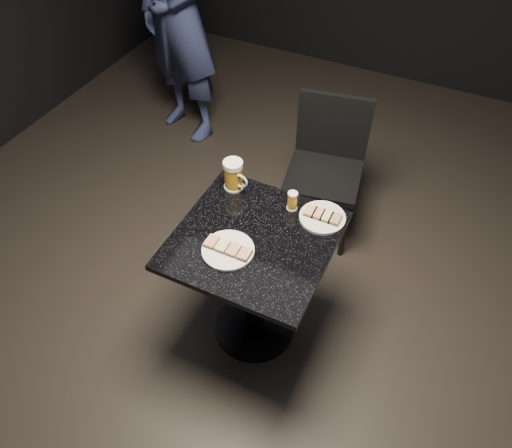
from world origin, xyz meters
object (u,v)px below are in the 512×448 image
object	(u,v)px
plate_small	(322,217)
patron	(179,15)
plate_large	(228,250)
beer_mug	(234,175)
table	(254,271)
chair	(327,162)
beer_tumbler	(292,201)

from	to	relation	value
plate_small	patron	distance (m)	1.97
patron	plate_small	bearing A→B (deg)	-23.26
plate_large	beer_mug	bearing A→B (deg)	113.74
table	chair	xyz separation A→B (m)	(0.03, 0.94, -0.01)
plate_large	chair	size ratio (longest dim) A/B	0.26
beer_mug	plate_small	bearing A→B (deg)	-1.69
beer_mug	beer_tumbler	distance (m)	0.32
plate_small	table	distance (m)	0.42
beer_mug	chair	distance (m)	0.80
patron	beer_mug	size ratio (longest dim) A/B	11.76
plate_small	beer_mug	distance (m)	0.48
patron	beer_tumbler	distance (m)	1.85
plate_small	beer_tumbler	world-z (taller)	beer_tumbler
beer_mug	beer_tumbler	size ratio (longest dim) A/B	1.61
plate_large	beer_tumbler	world-z (taller)	beer_tumbler
plate_large	chair	bearing A→B (deg)	84.89
plate_large	patron	xyz separation A→B (m)	(-1.23, 1.61, 0.17)
beer_tumbler	chair	size ratio (longest dim) A/B	0.11
table	beer_tumbler	world-z (taller)	beer_tumbler
table	beer_mug	bearing A→B (deg)	132.15
plate_large	table	world-z (taller)	plate_large
beer_mug	chair	xyz separation A→B (m)	(0.26, 0.68, -0.33)
beer_mug	plate_large	bearing A→B (deg)	-66.26
plate_small	chair	size ratio (longest dim) A/B	0.24
patron	table	size ratio (longest dim) A/B	2.48
plate_small	patron	xyz separation A→B (m)	(-1.53, 1.24, 0.17)
patron	beer_tumbler	size ratio (longest dim) A/B	18.95
chair	plate_large	bearing A→B (deg)	-95.11
beer_mug	beer_tumbler	xyz separation A→B (m)	(0.32, -0.01, -0.03)
table	beer_mug	size ratio (longest dim) A/B	4.75
patron	table	world-z (taller)	patron
plate_large	beer_mug	distance (m)	0.42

